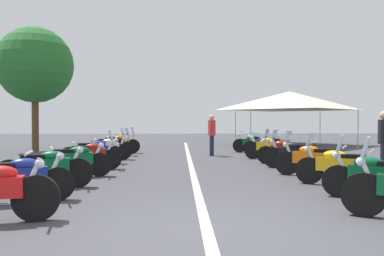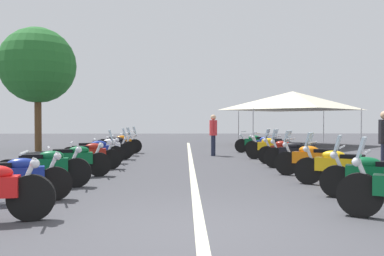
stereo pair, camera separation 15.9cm
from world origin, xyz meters
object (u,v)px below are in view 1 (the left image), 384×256
motorcycle_right_row_1 (377,175)px  bystander_0 (212,132)px  motorcycle_left_row_5 (93,151)px  motorcycle_right_row_4 (297,154)px  motorcycle_right_row_5 (286,151)px  bystander_1 (384,138)px  motorcycle_right_row_7 (268,145)px  motorcycle_left_row_1 (15,178)px  event_tent (290,101)px  motorcycle_right_row_2 (341,166)px  motorcycle_left_row_6 (105,148)px  motorcycle_right_row_6 (271,148)px  motorcycle_right_row_8 (255,143)px  roadside_tree_0 (35,65)px  motorcycle_left_row_2 (45,167)px  motorcycle_left_row_8 (117,143)px  motorcycle_left_row_7 (112,145)px  motorcycle_left_row_3 (73,160)px  motorcycle_left_row_4 (89,155)px  motorcycle_right_row_3 (315,159)px

motorcycle_right_row_1 → bystander_0: bearing=-48.1°
motorcycle_left_row_5 → motorcycle_right_row_4: size_ratio=1.05×
motorcycle_right_row_1 → motorcycle_right_row_5: size_ratio=0.97×
bystander_1 → motorcycle_right_row_7: bearing=150.6°
motorcycle_left_row_1 → event_tent: 18.99m
motorcycle_right_row_2 → bystander_1: bystander_1 is taller
motorcycle_left_row_6 → motorcycle_right_row_5: (-1.62, -6.32, -0.00)m
event_tent → motorcycle_right_row_6: bearing=160.3°
motorcycle_left_row_1 → event_tent: (16.33, -9.44, 2.20)m
motorcycle_right_row_4 → motorcycle_right_row_5: 1.31m
motorcycle_right_row_2 → motorcycle_right_row_8: (9.21, 0.16, -0.01)m
motorcycle_right_row_4 → motorcycle_right_row_7: size_ratio=0.98×
bystander_1 → roadside_tree_0: size_ratio=0.29×
motorcycle_right_row_4 → roadside_tree_0: (7.27, 10.43, 3.63)m
motorcycle_left_row_2 → bystander_1: bearing=-0.5°
motorcycle_left_row_8 → motorcycle_right_row_8: motorcycle_left_row_8 is taller
motorcycle_left_row_2 → motorcycle_right_row_2: (0.07, -6.49, 0.00)m
motorcycle_right_row_7 → roadside_tree_0: 11.50m
motorcycle_left_row_6 → motorcycle_left_row_7: size_ratio=1.04×
motorcycle_left_row_3 → motorcycle_left_row_1: bearing=-108.4°
motorcycle_right_row_5 → motorcycle_right_row_6: 1.54m
bystander_1 → motorcycle_left_row_3: bearing=-135.9°
motorcycle_left_row_2 → motorcycle_left_row_5: motorcycle_left_row_2 is taller
motorcycle_right_row_1 → roadside_tree_0: (11.96, 10.52, 3.64)m
motorcycle_left_row_7 → bystander_0: size_ratio=1.10×
motorcycle_left_row_5 → motorcycle_left_row_8: (4.44, -0.10, 0.02)m
motorcycle_left_row_7 → motorcycle_right_row_6: bearing=-36.2°
roadside_tree_0 → motorcycle_left_row_7: bearing=-124.1°
bystander_0 → event_tent: 8.75m
motorcycle_right_row_4 → motorcycle_right_row_8: bearing=-58.5°
motorcycle_left_row_4 → motorcycle_left_row_5: size_ratio=0.95×
motorcycle_left_row_1 → motorcycle_right_row_2: 6.70m
motorcycle_left_row_1 → motorcycle_left_row_3: size_ratio=1.02×
motorcycle_right_row_6 → bystander_0: bearing=-10.2°
motorcycle_left_row_8 → motorcycle_right_row_7: 6.60m
motorcycle_right_row_6 → motorcycle_right_row_5: bearing=126.7°
motorcycle_left_row_1 → motorcycle_right_row_3: motorcycle_right_row_3 is taller
motorcycle_right_row_5 → bystander_0: (3.37, 2.22, 0.55)m
motorcycle_right_row_2 → event_tent: event_tent is taller
bystander_1 → roadside_tree_0: roadside_tree_0 is taller
bystander_0 → roadside_tree_0: bearing=-178.9°
motorcycle_left_row_1 → motorcycle_left_row_4: size_ratio=1.04×
motorcycle_right_row_3 → motorcycle_right_row_6: (4.53, 0.09, -0.00)m
motorcycle_left_row_3 → motorcycle_right_row_1: size_ratio=1.07×
motorcycle_right_row_8 → bystander_1: bearing=130.9°
motorcycle_right_row_8 → bystander_0: bystander_0 is taller
motorcycle_left_row_6 → motorcycle_left_row_7: bearing=74.8°
motorcycle_right_row_3 → event_tent: event_tent is taller
event_tent → roadside_tree_0: bearing=107.7°
motorcycle_left_row_4 → motorcycle_right_row_4: 6.25m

